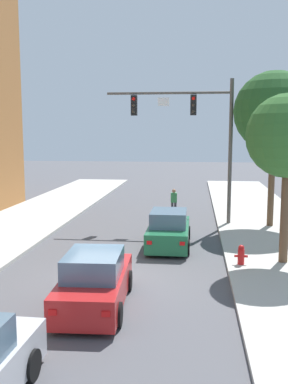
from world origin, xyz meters
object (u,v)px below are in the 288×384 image
(traffic_signal_mast, at_px, (195,124))
(street_tree_second, at_px, (274,112))
(car_lead_green, at_px, (169,230))
(fire_hydrant, at_px, (241,255))
(street_tree_nearest, at_px, (288,137))
(pedestrian_crossing_road, at_px, (174,201))
(car_following_red, at_px, (95,282))

(traffic_signal_mast, relative_size, street_tree_second, 0.96)
(car_lead_green, height_order, fire_hydrant, car_lead_green)
(car_lead_green, bearing_deg, street_tree_nearest, -27.35)
(fire_hydrant, xyz_separation_m, street_tree_second, (2.16, 7.03, 5.42))
(car_lead_green, bearing_deg, street_tree_second, 40.72)
(pedestrian_crossing_road, relative_size, fire_hydrant, 2.28)
(fire_hydrant, xyz_separation_m, street_tree_nearest, (1.58, 0.49, 4.26))
(car_lead_green, xyz_separation_m, street_tree_second, (4.96, 4.27, 5.21))
(car_following_red, xyz_separation_m, fire_hydrant, (4.48, 4.10, -0.22))
(car_following_red, bearing_deg, fire_hydrant, 42.46)
(traffic_signal_mast, height_order, car_following_red, traffic_signal_mast)
(pedestrian_crossing_road, xyz_separation_m, fire_hydrant, (2.93, -9.63, -0.41))
(traffic_signal_mast, bearing_deg, car_lead_green, -102.40)
(fire_hydrant, relative_size, street_tree_nearest, 0.12)
(car_lead_green, bearing_deg, car_following_red, -103.75)
(car_following_red, xyz_separation_m, street_tree_nearest, (6.06, 4.60, 4.04))
(car_lead_green, distance_m, pedestrian_crossing_road, 6.87)
(street_tree_second, bearing_deg, fire_hydrant, -107.07)
(traffic_signal_mast, bearing_deg, street_tree_nearest, -64.45)
(traffic_signal_mast, bearing_deg, car_following_red, -103.20)
(traffic_signal_mast, bearing_deg, fire_hydrant, -76.75)
(street_tree_second, bearing_deg, traffic_signal_mast, 173.35)
(pedestrian_crossing_road, xyz_separation_m, street_tree_second, (5.09, -2.59, 5.02))
(car_lead_green, bearing_deg, fire_hydrant, -44.58)
(pedestrian_crossing_road, relative_size, street_tree_nearest, 0.27)
(fire_hydrant, height_order, street_tree_nearest, street_tree_nearest)
(pedestrian_crossing_road, distance_m, street_tree_nearest, 10.89)
(street_tree_nearest, height_order, street_tree_second, street_tree_second)
(car_following_red, relative_size, street_tree_nearest, 0.70)
(traffic_signal_mast, distance_m, pedestrian_crossing_road, 5.05)
(street_tree_nearest, bearing_deg, car_lead_green, 152.65)
(car_following_red, bearing_deg, street_tree_second, 59.18)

